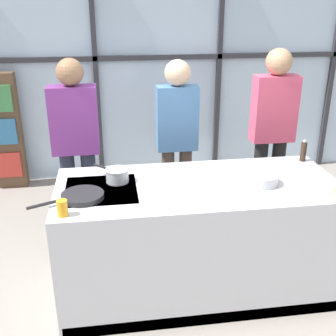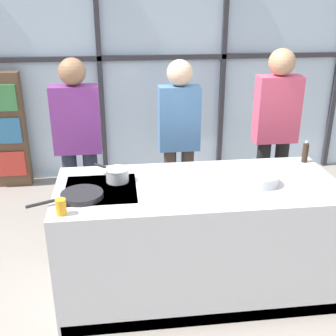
{
  "view_description": "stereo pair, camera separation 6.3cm",
  "coord_description": "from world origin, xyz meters",
  "px_view_note": "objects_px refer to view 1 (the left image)",
  "views": [
    {
      "loc": [
        -0.64,
        -2.81,
        2.25
      ],
      "look_at": [
        -0.22,
        0.1,
        1.04
      ],
      "focal_mm": 45.0,
      "sensor_mm": 36.0,
      "label": 1
    },
    {
      "loc": [
        -0.58,
        -2.82,
        2.25
      ],
      "look_at": [
        -0.22,
        0.1,
        1.04
      ],
      "focal_mm": 45.0,
      "sensor_mm": 36.0,
      "label": 2
    }
  ],
  "objects_px": {
    "spectator_center_right": "(273,127)",
    "frying_pan": "(82,196)",
    "mixing_bowl": "(261,178)",
    "pepper_grinder": "(303,151)",
    "spectator_far_left": "(76,139)",
    "juice_glass_near": "(62,208)",
    "saucepan": "(117,175)",
    "spectator_center_left": "(177,135)",
    "white_plate": "(247,172)"
  },
  "relations": [
    {
      "from": "spectator_center_right",
      "to": "frying_pan",
      "type": "bearing_deg",
      "value": 31.89
    },
    {
      "from": "mixing_bowl",
      "to": "pepper_grinder",
      "type": "height_order",
      "value": "pepper_grinder"
    },
    {
      "from": "mixing_bowl",
      "to": "spectator_far_left",
      "type": "bearing_deg",
      "value": 143.21
    },
    {
      "from": "mixing_bowl",
      "to": "juice_glass_near",
      "type": "bearing_deg",
      "value": -168.27
    },
    {
      "from": "spectator_far_left",
      "to": "saucepan",
      "type": "bearing_deg",
      "value": 112.12
    },
    {
      "from": "spectator_center_right",
      "to": "juice_glass_near",
      "type": "distance_m",
      "value": 2.36
    },
    {
      "from": "frying_pan",
      "to": "pepper_grinder",
      "type": "height_order",
      "value": "pepper_grinder"
    },
    {
      "from": "mixing_bowl",
      "to": "pepper_grinder",
      "type": "xyz_separation_m",
      "value": [
        0.52,
        0.4,
        0.04
      ]
    },
    {
      "from": "frying_pan",
      "to": "juice_glass_near",
      "type": "relative_size",
      "value": 4.68
    },
    {
      "from": "spectator_far_left",
      "to": "mixing_bowl",
      "type": "relative_size",
      "value": 6.75
    },
    {
      "from": "saucepan",
      "to": "pepper_grinder",
      "type": "relative_size",
      "value": 1.41
    },
    {
      "from": "spectator_far_left",
      "to": "frying_pan",
      "type": "bearing_deg",
      "value": 95.12
    },
    {
      "from": "saucepan",
      "to": "spectator_center_left",
      "type": "bearing_deg",
      "value": 55.43
    },
    {
      "from": "spectator_center_right",
      "to": "saucepan",
      "type": "relative_size",
      "value": 6.69
    },
    {
      "from": "spectator_far_left",
      "to": "spectator_center_right",
      "type": "xyz_separation_m",
      "value": [
        1.92,
        0.0,
        0.04
      ]
    },
    {
      "from": "white_plate",
      "to": "saucepan",
      "type": "bearing_deg",
      "value": -178.26
    },
    {
      "from": "saucepan",
      "to": "mixing_bowl",
      "type": "height_order",
      "value": "saucepan"
    },
    {
      "from": "mixing_bowl",
      "to": "juice_glass_near",
      "type": "distance_m",
      "value": 1.46
    },
    {
      "from": "saucepan",
      "to": "spectator_center_right",
      "type": "bearing_deg",
      "value": 29.27
    },
    {
      "from": "white_plate",
      "to": "spectator_center_right",
      "type": "bearing_deg",
      "value": 57.84
    },
    {
      "from": "spectator_center_left",
      "to": "mixing_bowl",
      "type": "distance_m",
      "value": 1.16
    },
    {
      "from": "saucepan",
      "to": "mixing_bowl",
      "type": "distance_m",
      "value": 1.08
    },
    {
      "from": "spectator_center_left",
      "to": "frying_pan",
      "type": "xyz_separation_m",
      "value": [
        -0.86,
        -1.13,
        -0.04
      ]
    },
    {
      "from": "pepper_grinder",
      "to": "juice_glass_near",
      "type": "xyz_separation_m",
      "value": [
        -1.94,
        -0.69,
        -0.03
      ]
    },
    {
      "from": "spectator_far_left",
      "to": "mixing_bowl",
      "type": "height_order",
      "value": "spectator_far_left"
    },
    {
      "from": "spectator_center_left",
      "to": "juice_glass_near",
      "type": "xyz_separation_m",
      "value": [
        -0.97,
        -1.36,
        -0.01
      ]
    },
    {
      "from": "frying_pan",
      "to": "juice_glass_near",
      "type": "bearing_deg",
      "value": -115.4
    },
    {
      "from": "saucepan",
      "to": "spectator_far_left",
      "type": "bearing_deg",
      "value": 112.12
    },
    {
      "from": "mixing_bowl",
      "to": "juice_glass_near",
      "type": "relative_size",
      "value": 2.39
    },
    {
      "from": "mixing_bowl",
      "to": "pepper_grinder",
      "type": "relative_size",
      "value": 1.35
    },
    {
      "from": "spectator_far_left",
      "to": "mixing_bowl",
      "type": "xyz_separation_m",
      "value": [
        1.42,
        -1.06,
        -0.02
      ]
    },
    {
      "from": "spectator_center_left",
      "to": "pepper_grinder",
      "type": "xyz_separation_m",
      "value": [
        0.98,
        -0.67,
        0.02
      ]
    },
    {
      "from": "spectator_center_left",
      "to": "spectator_center_right",
      "type": "bearing_deg",
      "value": -180.0
    },
    {
      "from": "spectator_center_left",
      "to": "mixing_bowl",
      "type": "height_order",
      "value": "spectator_center_left"
    },
    {
      "from": "spectator_center_right",
      "to": "spectator_center_left",
      "type": "bearing_deg",
      "value": 0.0
    },
    {
      "from": "spectator_center_left",
      "to": "spectator_center_right",
      "type": "xyz_separation_m",
      "value": [
        0.96,
        0.0,
        0.04
      ]
    },
    {
      "from": "pepper_grinder",
      "to": "juice_glass_near",
      "type": "distance_m",
      "value": 2.06
    },
    {
      "from": "spectator_far_left",
      "to": "mixing_bowl",
      "type": "distance_m",
      "value": 1.77
    },
    {
      "from": "spectator_far_left",
      "to": "frying_pan",
      "type": "relative_size",
      "value": 3.46
    },
    {
      "from": "mixing_bowl",
      "to": "pepper_grinder",
      "type": "bearing_deg",
      "value": 37.51
    },
    {
      "from": "white_plate",
      "to": "mixing_bowl",
      "type": "distance_m",
      "value": 0.22
    },
    {
      "from": "pepper_grinder",
      "to": "white_plate",
      "type": "bearing_deg",
      "value": -162.0
    },
    {
      "from": "spectator_far_left",
      "to": "frying_pan",
      "type": "distance_m",
      "value": 1.14
    },
    {
      "from": "spectator_far_left",
      "to": "frying_pan",
      "type": "height_order",
      "value": "spectator_far_left"
    },
    {
      "from": "frying_pan",
      "to": "mixing_bowl",
      "type": "xyz_separation_m",
      "value": [
        1.32,
        0.07,
        0.02
      ]
    },
    {
      "from": "frying_pan",
      "to": "white_plate",
      "type": "xyz_separation_m",
      "value": [
        1.29,
        0.29,
        -0.01
      ]
    },
    {
      "from": "mixing_bowl",
      "to": "saucepan",
      "type": "bearing_deg",
      "value": 170.08
    },
    {
      "from": "spectator_center_left",
      "to": "frying_pan",
      "type": "relative_size",
      "value": 3.39
    },
    {
      "from": "spectator_center_right",
      "to": "juice_glass_near",
      "type": "height_order",
      "value": "spectator_center_right"
    },
    {
      "from": "white_plate",
      "to": "mixing_bowl",
      "type": "relative_size",
      "value": 0.95
    }
  ]
}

